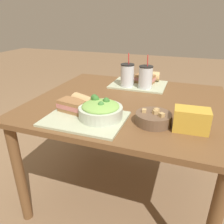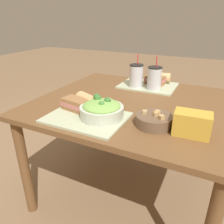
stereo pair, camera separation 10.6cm
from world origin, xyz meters
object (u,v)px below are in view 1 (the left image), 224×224
Objects in this scene: baguette_near at (85,102)px; sandwich_far at (145,79)px; drink_cup_red at (145,78)px; baguette_far at (150,76)px; chip_bag at (191,120)px; soup_bowl at (153,118)px; sandwich_near at (73,106)px; salad_bowl at (101,110)px; drink_cup_dark at (127,76)px.

sandwich_far is (0.21, 0.61, -0.01)m from baguette_near.
baguette_near is 0.54m from drink_cup_red.
chip_bag is (0.33, -0.73, 0.00)m from baguette_far.
chip_bag reaches higher than baguette_far.
soup_bowl is at bearing -175.72° from baguette_far.
baguette_far reaches higher than sandwich_far.
baguette_far is (0.23, 0.68, 0.00)m from baguette_near.
baguette_near reaches higher than sandwich_near.
drink_cup_red is at bearing 78.77° from salad_bowl.
soup_bowl is 0.60m from drink_cup_dark.
sandwich_far is 0.14m from drink_cup_red.
sandwich_far is (0.26, 0.67, 0.00)m from sandwich_near.
soup_bowl is 0.73m from baguette_far.
salad_bowl reaches higher than chip_bag.
drink_cup_red is at bearing 118.39° from chip_bag.
soup_bowl is 1.12× the size of sandwich_far.
salad_bowl reaches higher than sandwich_far.
drink_cup_dark reaches higher than baguette_far.
chip_bag is at bearing -49.05° from drink_cup_dark.
chip_bag is (0.33, -0.53, -0.03)m from drink_cup_red.
soup_bowl is 1.08× the size of baguette_far.
drink_cup_dark is 0.70m from chip_bag.
baguette_far is 1.00× the size of chip_bag.
baguette_near is 0.57m from chip_bag.
sandwich_far is 0.97× the size of chip_bag.
sandwich_near is 0.08m from baguette_near.
sandwich_near is (-0.44, -0.02, 0.01)m from soup_bowl.
sandwich_far is at bearing 105.55° from soup_bowl.
drink_cup_dark is (0.10, 0.49, 0.04)m from baguette_near.
sandwich_near is 0.91× the size of baguette_near.
drink_cup_dark reaches higher than drink_cup_red.
salad_bowl is 1.37× the size of chip_bag.
drink_cup_dark is at bearing -119.95° from sandwich_far.
drink_cup_red reaches higher than baguette_near.
sandwich_far is 0.17m from drink_cup_dark.
sandwich_near is 1.06× the size of sandwich_far.
drink_cup_dark reaches higher than chip_bag.
baguette_near is at bearing 153.12° from baguette_far.
salad_bowl is 1.34× the size of sandwich_near.
salad_bowl is 0.15m from baguette_near.
salad_bowl is at bearing -178.73° from chip_bag.
drink_cup_dark is 1.47× the size of chip_bag.
sandwich_near is 0.71× the size of drink_cup_red.
drink_cup_red is (0.24, 0.49, 0.04)m from baguette_near.
sandwich_near is at bearing -177.00° from soup_bowl.
sandwich_far is at bearing 83.17° from salad_bowl.
sandwich_near is 0.70× the size of drink_cup_dark.
baguette_near is at bearing 147.95° from salad_bowl.
drink_cup_dark is 0.13m from drink_cup_red.
baguette_far is at bearing 91.43° from drink_cup_red.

